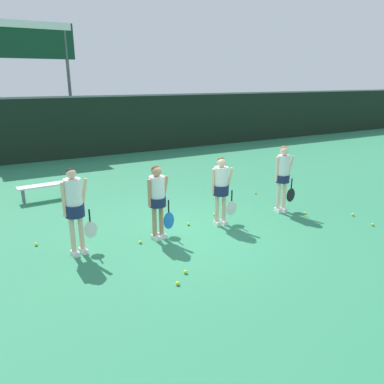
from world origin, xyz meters
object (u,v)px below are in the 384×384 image
at_px(tennis_ball_0, 36,244).
at_px(tennis_ball_7, 305,213).
at_px(tennis_ball_1, 353,215).
at_px(tennis_ball_3, 178,283).
at_px(tennis_ball_8, 186,272).
at_px(player_2, 221,185).
at_px(player_3, 283,173).
at_px(tennis_ball_2, 189,224).
at_px(scoreboard, 28,52).
at_px(tennis_ball_10, 140,242).
at_px(player_1, 157,196).
at_px(tennis_ball_4, 256,193).
at_px(tennis_ball_5, 373,225).
at_px(tennis_ball_9, 96,226).
at_px(tennis_ball_6, 214,214).
at_px(bench_courtside, 47,186).
at_px(player_0, 74,205).

distance_m(tennis_ball_0, tennis_ball_7, 6.54).
relative_size(tennis_ball_1, tennis_ball_3, 1.02).
bearing_deg(tennis_ball_8, player_2, 42.56).
bearing_deg(player_3, tennis_ball_0, -176.96).
xyz_separation_m(player_3, tennis_ball_2, (-2.63, 0.30, -1.01)).
height_order(scoreboard, player_2, scoreboard).
bearing_deg(tennis_ball_2, player_2, -21.80).
bearing_deg(tennis_ball_10, player_1, 10.09).
distance_m(player_1, tennis_ball_2, 1.37).
relative_size(tennis_ball_4, tennis_ball_8, 0.93).
bearing_deg(tennis_ball_5, player_1, 158.85).
distance_m(tennis_ball_5, tennis_ball_7, 1.61).
height_order(tennis_ball_0, tennis_ball_7, tennis_ball_0).
distance_m(tennis_ball_8, tennis_ball_10, 1.63).
xyz_separation_m(player_3, tennis_ball_9, (-4.63, 1.24, -1.02)).
relative_size(player_1, tennis_ball_4, 25.49).
distance_m(tennis_ball_6, tennis_ball_10, 2.41).
bearing_deg(player_1, tennis_ball_2, 7.75).
distance_m(scoreboard, bench_courtside, 8.35).
relative_size(bench_courtside, tennis_ball_5, 23.89).
xyz_separation_m(player_2, tennis_ball_3, (-2.19, -2.02, -0.94)).
distance_m(tennis_ball_1, tennis_ball_3, 5.55).
bearing_deg(player_2, tennis_ball_6, 81.03).
bearing_deg(bench_courtside, player_2, -54.70).
bearing_deg(bench_courtside, tennis_ball_10, -77.65).
relative_size(player_3, tennis_ball_3, 25.31).
xyz_separation_m(tennis_ball_7, tennis_ball_8, (-4.20, -1.22, 0.00)).
bearing_deg(player_2, tennis_ball_5, -21.39).
distance_m(player_1, tennis_ball_6, 2.16).
bearing_deg(tennis_ball_3, bench_courtside, 100.61).
relative_size(scoreboard, tennis_ball_3, 82.73).
bearing_deg(tennis_ball_4, tennis_ball_5, -76.50).
distance_m(player_3, tennis_ball_7, 1.20).
height_order(tennis_ball_2, tennis_ball_9, tennis_ball_2).
height_order(player_2, tennis_ball_0, player_2).
bearing_deg(tennis_ball_6, tennis_ball_1, -29.43).
height_order(tennis_ball_0, tennis_ball_8, tennis_ball_0).
distance_m(tennis_ball_2, tennis_ball_7, 3.13).
bearing_deg(bench_courtside, tennis_ball_6, -48.99).
distance_m(player_3, tennis_ball_5, 2.46).
bearing_deg(tennis_ball_0, tennis_ball_2, -9.37).
height_order(bench_courtside, tennis_ball_1, bench_courtside).
bearing_deg(tennis_ball_4, player_0, -165.11).
bearing_deg(tennis_ball_9, scoreboard, 89.16).
bearing_deg(tennis_ball_0, bench_courtside, 77.18).
bearing_deg(tennis_ball_6, tennis_ball_10, -163.69).
xyz_separation_m(player_1, tennis_ball_2, (0.94, 0.32, -0.94)).
relative_size(player_2, player_3, 0.94).
distance_m(bench_courtside, player_0, 4.15).
height_order(tennis_ball_5, tennis_ball_8, tennis_ball_8).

